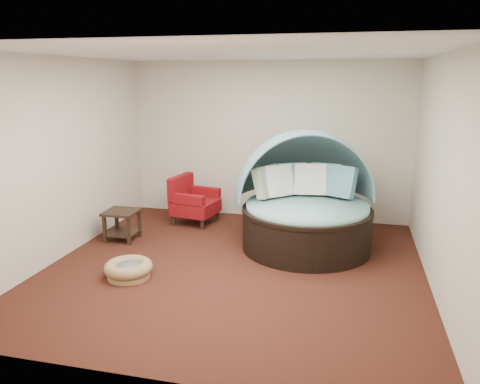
% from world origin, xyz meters
% --- Properties ---
extents(floor, '(5.00, 5.00, 0.00)m').
position_xyz_m(floor, '(0.00, 0.00, 0.00)').
color(floor, '#441B13').
rests_on(floor, ground).
extents(wall_back, '(5.00, 0.00, 5.00)m').
position_xyz_m(wall_back, '(0.00, 2.50, 1.40)').
color(wall_back, beige).
rests_on(wall_back, floor).
extents(wall_front, '(5.00, 0.00, 5.00)m').
position_xyz_m(wall_front, '(0.00, -2.50, 1.40)').
color(wall_front, beige).
rests_on(wall_front, floor).
extents(wall_left, '(0.00, 5.00, 5.00)m').
position_xyz_m(wall_left, '(-2.50, 0.00, 1.40)').
color(wall_left, beige).
rests_on(wall_left, floor).
extents(wall_right, '(0.00, 5.00, 5.00)m').
position_xyz_m(wall_right, '(2.50, 0.00, 1.40)').
color(wall_right, beige).
rests_on(wall_right, floor).
extents(ceiling, '(5.00, 5.00, 0.00)m').
position_xyz_m(ceiling, '(0.00, 0.00, 2.80)').
color(ceiling, white).
rests_on(ceiling, wall_back).
extents(canopy_daybed, '(2.47, 2.43, 1.77)m').
position_xyz_m(canopy_daybed, '(0.83, 1.09, 0.82)').
color(canopy_daybed, black).
rests_on(canopy_daybed, floor).
extents(pet_basket, '(0.80, 0.80, 0.22)m').
position_xyz_m(pet_basket, '(-1.25, -0.61, 0.11)').
color(pet_basket, olive).
rests_on(pet_basket, floor).
extents(red_armchair, '(0.83, 0.83, 0.84)m').
position_xyz_m(red_armchair, '(-1.22, 1.80, 0.39)').
color(red_armchair, black).
rests_on(red_armchair, floor).
extents(side_table, '(0.51, 0.51, 0.48)m').
position_xyz_m(side_table, '(-2.00, 0.68, 0.31)').
color(side_table, black).
rests_on(side_table, floor).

